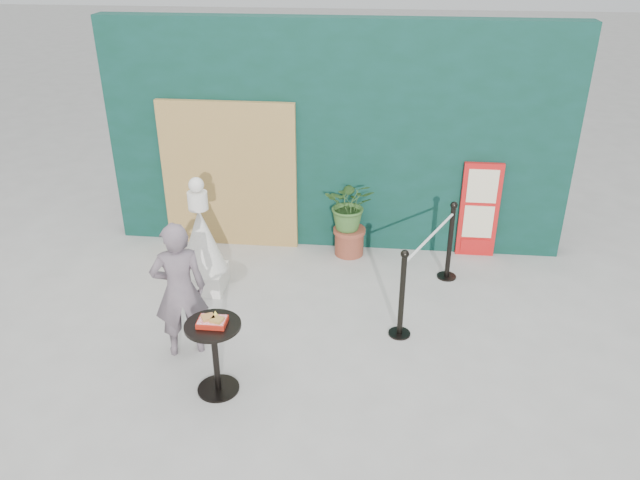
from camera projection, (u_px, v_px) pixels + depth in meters
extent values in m
plane|color=#ADAAA5|center=(307.00, 389.00, 5.98)|extent=(60.00, 60.00, 0.00)
cube|color=#0A3024|center=(336.00, 138.00, 8.09)|extent=(6.00, 0.30, 3.00)
cube|color=tan|center=(229.00, 176.00, 8.26)|extent=(1.80, 0.08, 2.00)
imported|color=slate|center=(179.00, 290.00, 6.19)|extent=(0.63, 0.53, 1.47)
cube|color=red|center=(479.00, 210.00, 8.12)|extent=(0.50, 0.06, 1.30)
cube|color=beige|center=(483.00, 186.00, 7.93)|extent=(0.38, 0.02, 0.45)
cube|color=beige|center=(478.00, 222.00, 8.16)|extent=(0.38, 0.02, 0.45)
cube|color=red|center=(475.00, 245.00, 8.32)|extent=(0.38, 0.02, 0.18)
cube|color=white|center=(205.00, 278.00, 7.58)|extent=(0.48, 0.48, 0.26)
cone|color=white|center=(201.00, 240.00, 7.34)|extent=(0.56, 0.56, 0.79)
cylinder|color=silver|center=(198.00, 201.00, 7.12)|extent=(0.23, 0.23, 0.21)
sphere|color=silver|center=(196.00, 185.00, 7.03)|extent=(0.18, 0.18, 0.18)
cylinder|color=black|center=(219.00, 388.00, 5.97)|extent=(0.40, 0.40, 0.02)
cylinder|color=black|center=(216.00, 359.00, 5.81)|extent=(0.06, 0.06, 0.72)
cylinder|color=black|center=(213.00, 326.00, 5.64)|extent=(0.52, 0.52, 0.03)
cube|color=red|center=(212.00, 322.00, 5.63)|extent=(0.26, 0.19, 0.05)
cube|color=red|center=(212.00, 320.00, 5.61)|extent=(0.24, 0.17, 0.00)
cube|color=#BF8846|center=(208.00, 317.00, 5.62)|extent=(0.15, 0.14, 0.02)
cube|color=#BF8746|center=(217.00, 320.00, 5.58)|extent=(0.13, 0.13, 0.02)
cone|color=yellow|center=(215.00, 314.00, 5.64)|extent=(0.06, 0.06, 0.06)
cylinder|color=brown|center=(349.00, 243.00, 8.36)|extent=(0.39, 0.39, 0.32)
cylinder|color=brown|center=(349.00, 230.00, 8.27)|extent=(0.43, 0.43, 0.05)
imported|color=#386129|center=(350.00, 204.00, 8.10)|extent=(0.64, 0.55, 0.71)
cylinder|color=black|center=(399.00, 333.00, 6.77)|extent=(0.24, 0.24, 0.02)
cylinder|color=black|center=(402.00, 297.00, 6.56)|extent=(0.06, 0.06, 0.96)
sphere|color=black|center=(405.00, 254.00, 6.33)|extent=(0.09, 0.09, 0.09)
cylinder|color=black|center=(446.00, 276.00, 7.87)|extent=(0.24, 0.24, 0.02)
cylinder|color=black|center=(450.00, 243.00, 7.65)|extent=(0.06, 0.06, 0.96)
sphere|color=black|center=(454.00, 205.00, 7.42)|extent=(0.09, 0.09, 0.09)
cylinder|color=silver|center=(431.00, 237.00, 6.93)|extent=(0.63, 1.31, 0.03)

